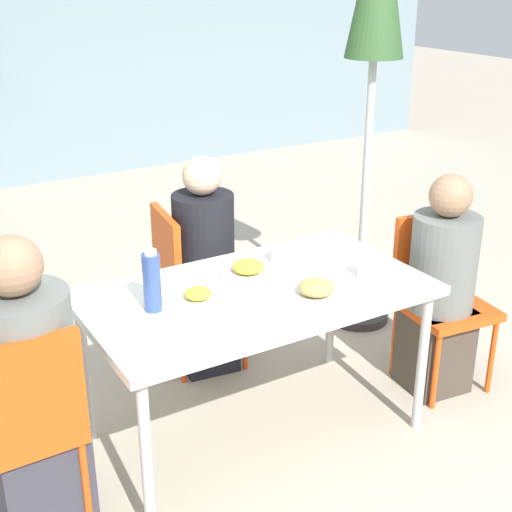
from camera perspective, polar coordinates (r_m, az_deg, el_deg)
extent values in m
plane|color=#B2A893|center=(3.37, 0.00, -13.92)|extent=(24.00, 24.00, 0.00)
cube|color=white|center=(3.01, 0.00, -3.00)|extent=(1.44, 0.80, 0.04)
cylinder|color=#B7B7B7|center=(2.69, -8.74, -15.86)|extent=(0.04, 0.04, 0.69)
cylinder|color=#B7B7B7|center=(3.30, 13.14, -8.27)|extent=(0.04, 0.04, 0.69)
cylinder|color=#B7B7B7|center=(3.23, -13.50, -9.11)|extent=(0.04, 0.04, 0.69)
cylinder|color=#B7B7B7|center=(3.76, 6.02, -3.85)|extent=(0.04, 0.04, 0.69)
cube|color=#E54C14|center=(2.82, -18.36, -12.85)|extent=(0.41, 0.41, 0.04)
cube|color=#E54C14|center=(2.54, -17.92, -10.72)|extent=(0.40, 0.04, 0.42)
cylinder|color=#E54C14|center=(3.11, -15.60, -13.81)|extent=(0.03, 0.03, 0.40)
cylinder|color=#E54C14|center=(2.85, -13.44, -17.41)|extent=(0.03, 0.03, 0.40)
cube|color=#383842|center=(2.94, -16.91, -15.83)|extent=(0.33, 0.33, 0.44)
cylinder|color=slate|center=(2.69, -18.04, -7.82)|extent=(0.36, 0.36, 0.50)
sphere|color=#9E7556|center=(2.53, -19.00, -0.76)|extent=(0.21, 0.21, 0.21)
cube|color=#E54C14|center=(3.64, 15.00, -4.09)|extent=(0.44, 0.44, 0.04)
cube|color=#E54C14|center=(3.67, 13.60, 0.26)|extent=(0.40, 0.08, 0.42)
cylinder|color=#E54C14|center=(3.73, 18.34, -7.65)|extent=(0.03, 0.03, 0.40)
cylinder|color=#E54C14|center=(3.53, 14.17, -8.96)|extent=(0.03, 0.03, 0.40)
cylinder|color=#E54C14|center=(3.95, 15.09, -5.49)|extent=(0.03, 0.03, 0.40)
cylinder|color=#E54C14|center=(3.76, 11.01, -6.59)|extent=(0.03, 0.03, 0.40)
cube|color=#473D33|center=(3.70, 14.08, -7.04)|extent=(0.32, 0.32, 0.44)
cylinder|color=slate|center=(3.50, 14.77, -0.53)|extent=(0.32, 0.32, 0.47)
sphere|color=#9E7556|center=(3.39, 15.32, 4.67)|extent=(0.20, 0.20, 0.20)
cube|color=#E54C14|center=(3.73, -4.33, -2.66)|extent=(0.45, 0.45, 0.04)
cube|color=#E54C14|center=(3.59, -7.18, 0.20)|extent=(0.09, 0.40, 0.42)
cylinder|color=#E54C14|center=(4.02, -2.76, -4.17)|extent=(0.03, 0.03, 0.40)
cylinder|color=#E54C14|center=(3.74, -0.89, -6.31)|extent=(0.03, 0.03, 0.40)
cylinder|color=#E54C14|center=(3.93, -7.42, -5.02)|extent=(0.03, 0.03, 0.40)
cylinder|color=#E54C14|center=(3.64, -5.88, -7.31)|extent=(0.03, 0.03, 0.40)
cube|color=black|center=(3.77, -3.99, -5.72)|extent=(0.31, 0.31, 0.44)
cylinder|color=black|center=(3.57, -4.20, 1.02)|extent=(0.31, 0.31, 0.51)
sphere|color=beige|center=(3.46, -4.36, 6.43)|extent=(0.19, 0.19, 0.19)
cylinder|color=#333333|center=(4.37, 8.14, -4.66)|extent=(0.36, 0.36, 0.05)
cylinder|color=#BCBCBC|center=(3.98, 9.06, 10.54)|extent=(0.04, 0.04, 2.39)
cylinder|color=white|center=(2.90, -4.64, -3.53)|extent=(0.20, 0.20, 0.01)
ellipsoid|color=gold|center=(2.88, -4.66, -3.01)|extent=(0.11, 0.11, 0.04)
cylinder|color=white|center=(3.12, -0.62, -1.43)|extent=(0.25, 0.25, 0.01)
ellipsoid|color=gold|center=(3.11, -0.62, -0.85)|extent=(0.14, 0.14, 0.06)
cylinder|color=white|center=(2.93, 4.83, -3.18)|extent=(0.27, 0.27, 0.01)
ellipsoid|color=tan|center=(2.92, 4.85, -2.52)|extent=(0.15, 0.15, 0.06)
cylinder|color=#334C8E|center=(2.80, -8.32, -2.12)|extent=(0.07, 0.07, 0.24)
cylinder|color=white|center=(2.75, -8.47, 0.30)|extent=(0.05, 0.05, 0.02)
cylinder|color=white|center=(3.13, 8.82, -0.88)|extent=(0.08, 0.08, 0.10)
cylinder|color=white|center=(3.27, 2.64, 0.11)|extent=(0.17, 0.17, 0.06)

